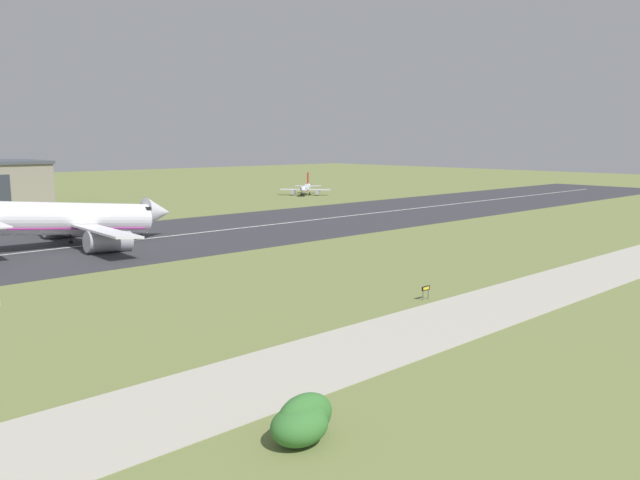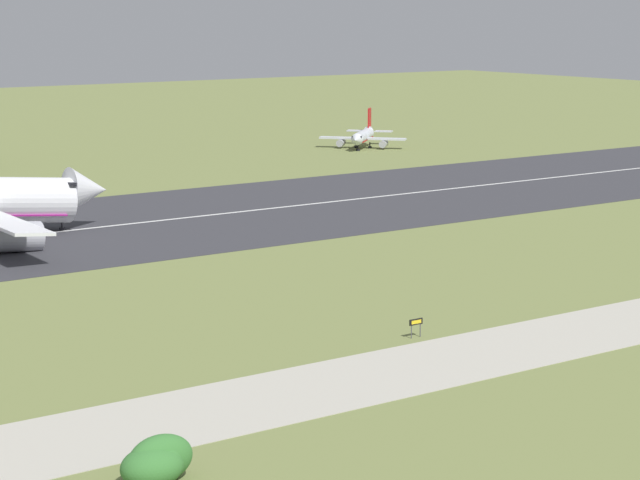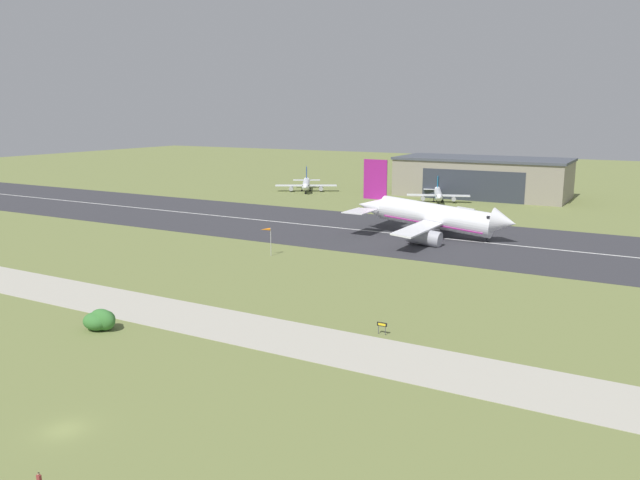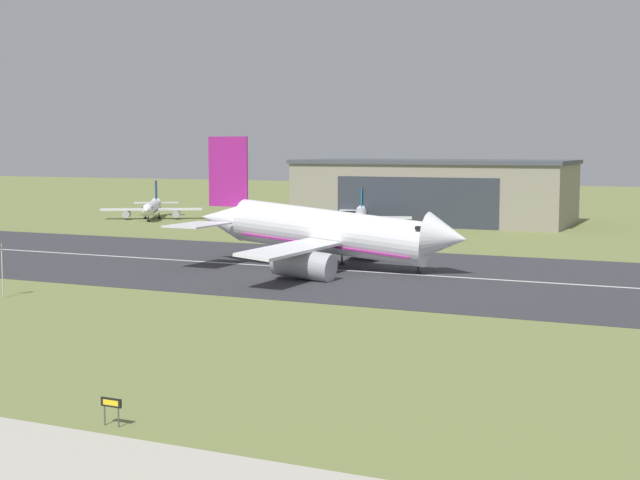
{
  "view_description": "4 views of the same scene",
  "coord_description": "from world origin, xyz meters",
  "px_view_note": "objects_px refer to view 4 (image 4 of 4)",
  "views": [
    {
      "loc": [
        -46.22,
        -7.85,
        20.34
      ],
      "look_at": [
        16.88,
        61.3,
        5.5
      ],
      "focal_mm": 35.0,
      "sensor_mm": 36.0,
      "label": 1
    },
    {
      "loc": [
        -55.73,
        -46.03,
        30.43
      ],
      "look_at": [
        17.55,
        57.39,
        6.76
      ],
      "focal_mm": 70.0,
      "sensor_mm": 36.0,
      "label": 2
    },
    {
      "loc": [
        50.72,
        -37.95,
        31.56
      ],
      "look_at": [
        -3.15,
        58.87,
        8.72
      ],
      "focal_mm": 35.0,
      "sensor_mm": 36.0,
      "label": 3
    },
    {
      "loc": [
        51.42,
        -3.18,
        17.45
      ],
      "look_at": [
        14.34,
        78.73,
        8.11
      ],
      "focal_mm": 50.0,
      "sensor_mm": 36.0,
      "label": 4
    }
  ],
  "objects_px": {
    "airplane_parked_west": "(152,208)",
    "airplane_parked_east": "(360,216)",
    "runway_sign": "(111,405)",
    "airplane_landing": "(328,233)"
  },
  "relations": [
    {
      "from": "airplane_parked_west",
      "to": "runway_sign",
      "type": "distance_m",
      "value": 166.46
    },
    {
      "from": "airplane_landing",
      "to": "runway_sign",
      "type": "relative_size",
      "value": 26.46
    },
    {
      "from": "airplane_landing",
      "to": "airplane_parked_east",
      "type": "bearing_deg",
      "value": 107.51
    },
    {
      "from": "airplane_landing",
      "to": "airplane_parked_west",
      "type": "relative_size",
      "value": 1.87
    },
    {
      "from": "airplane_parked_west",
      "to": "airplane_parked_east",
      "type": "distance_m",
      "value": 56.96
    },
    {
      "from": "airplane_landing",
      "to": "airplane_parked_east",
      "type": "distance_m",
      "value": 63.76
    },
    {
      "from": "airplane_parked_west",
      "to": "airplane_parked_east",
      "type": "bearing_deg",
      "value": -4.08
    },
    {
      "from": "airplane_parked_east",
      "to": "runway_sign",
      "type": "bearing_deg",
      "value": -74.72
    },
    {
      "from": "airplane_landing",
      "to": "airplane_parked_east",
      "type": "xyz_separation_m",
      "value": [
        -19.17,
        60.77,
        -2.29
      ]
    },
    {
      "from": "airplane_parked_west",
      "to": "runway_sign",
      "type": "xyz_separation_m",
      "value": [
        93.35,
        -137.81,
        -1.43
      ]
    }
  ]
}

